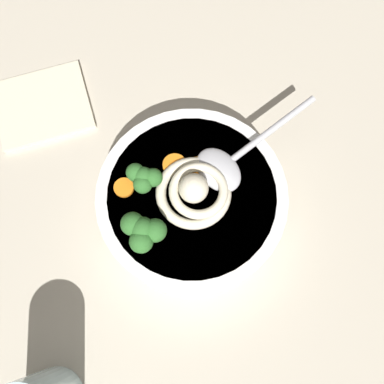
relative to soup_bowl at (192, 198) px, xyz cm
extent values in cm
cube|color=#BCB29E|center=(-2.30, -0.24, -4.77)|extent=(105.62, 105.62, 4.24)
cylinder|color=white|center=(0.00, 0.00, -0.09)|extent=(22.17, 22.17, 5.13)
cylinder|color=#B27A33|center=(0.00, 0.00, 0.12)|extent=(19.51, 19.51, 4.72)
torus|color=beige|center=(0.19, -0.07, 3.07)|extent=(8.59, 8.59, 1.18)
torus|color=beige|center=(0.75, -0.44, 4.02)|extent=(9.20, 9.20, 1.07)
sphere|color=beige|center=(0.19, -0.07, 4.61)|extent=(3.33, 3.33, 3.33)
ellipsoid|color=#B7B7BC|center=(2.81, 2.67, 3.28)|extent=(7.32, 7.38, 1.60)
cylinder|color=#B7B7BC|center=(8.24, 7.84, 3.28)|extent=(11.42, 10.92, 0.80)
cylinder|color=#7A9E60|center=(-5.42, 0.64, 3.06)|extent=(1.08, 1.08, 1.15)
sphere|color=#2D6628|center=(-5.42, 0.64, 4.69)|extent=(2.12, 2.12, 2.12)
sphere|color=#2D6628|center=(-4.36, 0.64, 4.50)|extent=(2.12, 2.12, 2.12)
sphere|color=#2D6628|center=(-6.38, 1.02, 4.60)|extent=(2.12, 2.12, 2.12)
sphere|color=#2D6628|center=(-5.42, -0.42, 4.54)|extent=(2.12, 2.12, 2.12)
cylinder|color=#7A9E60|center=(-4.68, -5.33, 3.17)|extent=(1.29, 1.29, 1.39)
sphere|color=#2D6628|center=(-4.68, -5.33, 5.14)|extent=(2.54, 2.54, 2.54)
sphere|color=#2D6628|center=(-3.41, -5.33, 4.91)|extent=(2.54, 2.54, 2.54)
sphere|color=#2D6628|center=(-5.83, -4.87, 5.02)|extent=(2.54, 2.54, 2.54)
sphere|color=#2D6628|center=(-4.68, -6.60, 4.95)|extent=(2.54, 2.54, 2.54)
cylinder|color=orange|center=(0.43, 2.80, 2.88)|extent=(2.65, 2.65, 0.80)
cylinder|color=orange|center=(-2.42, 2.97, 2.78)|extent=(2.80, 2.80, 0.60)
cylinder|color=orange|center=(-7.81, 0.09, 2.71)|extent=(2.30, 2.30, 0.46)
cube|color=beige|center=(-21.74, 12.19, -2.25)|extent=(15.66, 14.78, 0.80)
camera|label=1|loc=(1.20, -13.30, 44.09)|focal=35.72mm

